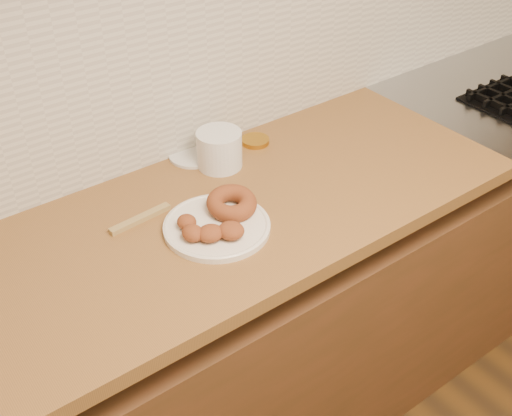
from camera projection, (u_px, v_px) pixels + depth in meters
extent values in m
cube|color=#5A311B|center=(299.00, 311.00, 2.01)|extent=(3.60, 0.60, 0.77)
cube|color=brown|center=(80.00, 279.00, 1.40)|extent=(2.30, 0.62, 0.04)
cube|color=beige|center=(240.00, 32.00, 1.72)|extent=(3.60, 0.02, 0.60)
cube|color=black|center=(498.00, 106.00, 1.98)|extent=(0.01, 0.24, 0.02)
cube|color=black|center=(510.00, 100.00, 2.01)|extent=(0.01, 0.24, 0.02)
cube|color=black|center=(508.00, 95.00, 2.05)|extent=(0.24, 0.01, 0.02)
cube|color=black|center=(492.00, 88.00, 2.09)|extent=(0.24, 0.01, 0.02)
cylinder|color=silver|center=(217.00, 227.00, 1.51)|extent=(0.25, 0.25, 0.01)
torus|color=brown|center=(231.00, 203.00, 1.54)|extent=(0.13, 0.13, 0.06)
ellipsoid|color=brown|center=(187.00, 222.00, 1.48)|extent=(0.05, 0.05, 0.03)
ellipsoid|color=brown|center=(193.00, 233.00, 1.45)|extent=(0.05, 0.06, 0.04)
ellipsoid|color=brown|center=(210.00, 233.00, 1.45)|extent=(0.07, 0.07, 0.04)
ellipsoid|color=brown|center=(231.00, 231.00, 1.45)|extent=(0.08, 0.08, 0.04)
cylinder|color=silver|center=(219.00, 149.00, 1.71)|extent=(0.16, 0.16, 0.10)
cylinder|color=silver|center=(194.00, 155.00, 1.78)|extent=(0.17, 0.17, 0.01)
cylinder|color=#B88423|center=(255.00, 141.00, 1.83)|extent=(0.11, 0.11, 0.01)
cube|color=olive|center=(140.00, 219.00, 1.53)|extent=(0.17, 0.03, 0.01)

